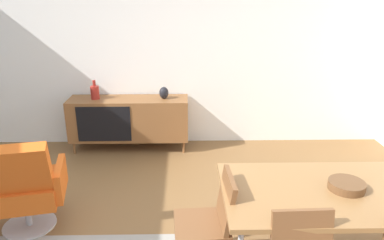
{
  "coord_description": "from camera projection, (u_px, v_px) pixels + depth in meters",
  "views": [
    {
      "loc": [
        0.32,
        -2.45,
        2.11
      ],
      "look_at": [
        0.38,
        0.72,
        0.98
      ],
      "focal_mm": 34.42,
      "sensor_mm": 36.0,
      "label": 1
    }
  ],
  "objects": [
    {
      "name": "wall_back",
      "position": [
        161.0,
        44.0,
        4.99
      ],
      "size": [
        6.8,
        0.12,
        2.8
      ],
      "primitive_type": "cube",
      "color": "white",
      "rests_on": "ground_plane"
    },
    {
      "name": "sideboard",
      "position": [
        129.0,
        118.0,
        5.02
      ],
      "size": [
        1.6,
        0.45,
        0.72
      ],
      "color": "brown",
      "rests_on": "ground_plane"
    },
    {
      "name": "vase_cobalt",
      "position": [
        95.0,
        92.0,
        4.89
      ],
      "size": [
        0.11,
        0.11,
        0.26
      ],
      "color": "maroon",
      "rests_on": "sideboard"
    },
    {
      "name": "vase_sculptural_dark",
      "position": [
        164.0,
        93.0,
        4.91
      ],
      "size": [
        0.12,
        0.12,
        0.16
      ],
      "color": "black",
      "rests_on": "sideboard"
    },
    {
      "name": "dining_table",
      "position": [
        332.0,
        195.0,
        2.67
      ],
      "size": [
        1.6,
        0.9,
        0.74
      ],
      "color": "olive",
      "rests_on": "ground_plane"
    },
    {
      "name": "wooden_bowl_on_table",
      "position": [
        347.0,
        185.0,
        2.65
      ],
      "size": [
        0.26,
        0.26,
        0.06
      ],
      "primitive_type": "cylinder",
      "color": "brown",
      "rests_on": "dining_table"
    },
    {
      "name": "dining_chair_near_window",
      "position": [
        210.0,
        223.0,
        2.73
      ],
      "size": [
        0.44,
        0.42,
        0.86
      ],
      "color": "brown",
      "rests_on": "ground_plane"
    },
    {
      "name": "lounge_chair_red",
      "position": [
        21.0,
        185.0,
        3.25
      ],
      "size": [
        0.81,
        0.76,
        0.95
      ],
      "color": "#D85919",
      "rests_on": "ground_plane"
    }
  ]
}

